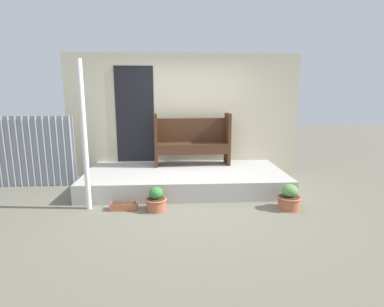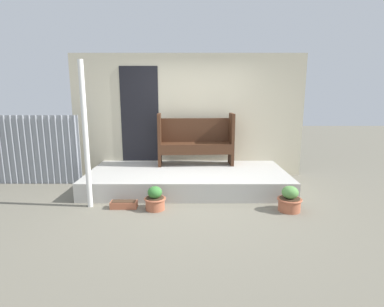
{
  "view_description": "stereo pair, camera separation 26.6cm",
  "coord_description": "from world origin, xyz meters",
  "views": [
    {
      "loc": [
        -0.27,
        -4.68,
        1.79
      ],
      "look_at": [
        0.01,
        0.3,
        0.78
      ],
      "focal_mm": 28.0,
      "sensor_mm": 36.0,
      "label": 1
    },
    {
      "loc": [
        0.0,
        -4.69,
        1.79
      ],
      "look_at": [
        0.01,
        0.3,
        0.78
      ],
      "focal_mm": 28.0,
      "sensor_mm": 36.0,
      "label": 2
    }
  ],
  "objects": [
    {
      "name": "porch_slab",
      "position": [
        -0.09,
        0.86,
        0.17
      ],
      "size": [
        3.73,
        1.73,
        0.33
      ],
      "color": "#B2AFA8",
      "rests_on": "ground_plane"
    },
    {
      "name": "planter_box_rect",
      "position": [
        -1.08,
        -0.2,
        0.06
      ],
      "size": [
        0.42,
        0.16,
        0.12
      ],
      "color": "#B26042",
      "rests_on": "ground_plane"
    },
    {
      "name": "house_wall",
      "position": [
        -0.13,
        1.76,
        1.3
      ],
      "size": [
        4.93,
        0.08,
        2.6
      ],
      "color": "beige",
      "rests_on": "ground_plane"
    },
    {
      "name": "ground_plane",
      "position": [
        0.0,
        0.0,
        0.0
      ],
      "size": [
        24.0,
        24.0,
        0.0
      ],
      "primitive_type": "plane",
      "color": "#706B5B"
    },
    {
      "name": "support_post",
      "position": [
        -1.64,
        -0.13,
        1.14
      ],
      "size": [
        0.08,
        0.08,
        2.28
      ],
      "color": "white",
      "rests_on": "ground_plane"
    },
    {
      "name": "fence_corrugated",
      "position": [
        -3.65,
        1.12,
        0.69
      ],
      "size": [
        2.86,
        0.05,
        1.37
      ],
      "color": "gray",
      "rests_on": "ground_plane"
    },
    {
      "name": "flower_pot_middle",
      "position": [
        1.5,
        -0.31,
        0.17
      ],
      "size": [
        0.38,
        0.38,
        0.4
      ],
      "color": "#B26042",
      "rests_on": "ground_plane"
    },
    {
      "name": "flower_pot_left",
      "position": [
        -0.58,
        -0.26,
        0.16
      ],
      "size": [
        0.34,
        0.34,
        0.37
      ],
      "color": "#B26042",
      "rests_on": "ground_plane"
    },
    {
      "name": "bench",
      "position": [
        0.07,
        1.39,
        0.87
      ],
      "size": [
        1.55,
        0.48,
        1.06
      ],
      "rotation": [
        0.0,
        0.0,
        0.05
      ],
      "color": "#422616",
      "rests_on": "porch_slab"
    }
  ]
}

